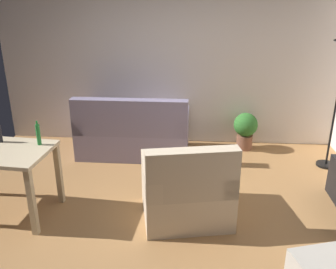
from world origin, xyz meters
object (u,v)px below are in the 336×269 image
Objects in this scene: armchair at (187,191)px; bottle_green at (38,134)px; potted_plant at (245,128)px; couch at (134,134)px.

bottle_green is (-1.58, 0.11, 0.56)m from armchair.
potted_plant is 3.08m from bottle_green.
couch is 1.81m from armchair.
couch reaches higher than potted_plant.
couch is at bearing -169.39° from potted_plant.
potted_plant is at bearing -124.71° from armchair.
potted_plant is 2.14× the size of bottle_green.
couch is at bearing 63.41° from bottle_green.
armchair reaches higher than potted_plant.
couch is at bearing -74.06° from armchair.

